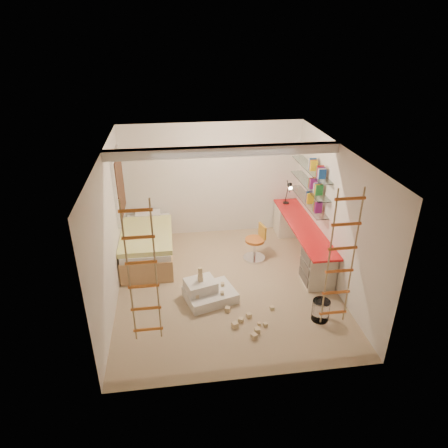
{
  "coord_description": "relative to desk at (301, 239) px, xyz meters",
  "views": [
    {
      "loc": [
        -0.89,
        -6.2,
        4.41
      ],
      "look_at": [
        0.0,
        0.3,
        1.15
      ],
      "focal_mm": 32.0,
      "sensor_mm": 36.0,
      "label": 1
    }
  ],
  "objects": [
    {
      "name": "ceiling_beam",
      "position": [
        -1.72,
        -0.56,
        2.12
      ],
      "size": [
        4.0,
        0.18,
        0.16
      ],
      "primitive_type": "cube",
      "color": "white",
      "rests_on": "ceiling"
    },
    {
      "name": "desk",
      "position": [
        0.0,
        0.0,
        0.0
      ],
      "size": [
        0.56,
        2.8,
        0.75
      ],
      "color": "red",
      "rests_on": "floor"
    },
    {
      "name": "waste_bin",
      "position": [
        -0.3,
        -2.04,
        -0.22
      ],
      "size": [
        0.29,
        0.29,
        0.36
      ],
      "primitive_type": "cylinder",
      "color": "white",
      "rests_on": "floor"
    },
    {
      "name": "rope_ladder_right",
      "position": [
        -0.37,
        -2.61,
        1.11
      ],
      "size": [
        0.41,
        0.04,
        2.13
      ],
      "primitive_type": null,
      "color": "orange",
      "rests_on": "ceiling"
    },
    {
      "name": "shelves",
      "position": [
        0.15,
        0.27,
        1.1
      ],
      "size": [
        0.25,
        1.8,
        0.71
      ],
      "color": "white",
      "rests_on": "wall_right"
    },
    {
      "name": "bed",
      "position": [
        -3.2,
        0.36,
        -0.07
      ],
      "size": [
        1.02,
        2.0,
        0.69
      ],
      "color": "#AD7F51",
      "rests_on": "floor"
    },
    {
      "name": "window_blind",
      "position": [
        -3.65,
        0.64,
        1.15
      ],
      "size": [
        0.02,
        1.0,
        1.2
      ],
      "primitive_type": "cube",
      "color": "#4C2D1E",
      "rests_on": "window_frame"
    },
    {
      "name": "rope_ladder_left",
      "position": [
        -3.07,
        -2.61,
        1.11
      ],
      "size": [
        0.41,
        0.04,
        2.13
      ],
      "primitive_type": null,
      "color": "orange",
      "rests_on": "ceiling"
    },
    {
      "name": "swivel_chair",
      "position": [
        -0.97,
        0.01,
        -0.12
      ],
      "size": [
        0.55,
        0.55,
        0.78
      ],
      "color": "#BF6324",
      "rests_on": "floor"
    },
    {
      "name": "play_platform",
      "position": [
        -2.11,
        -1.24,
        -0.26
      ],
      "size": [
        1.01,
        0.88,
        0.38
      ],
      "color": "silver",
      "rests_on": "floor"
    },
    {
      "name": "floor",
      "position": [
        -1.72,
        -0.86,
        -0.4
      ],
      "size": [
        4.5,
        4.5,
        0.0
      ],
      "primitive_type": "plane",
      "color": "tan",
      "rests_on": "ground"
    },
    {
      "name": "task_lamp",
      "position": [
        -0.05,
        0.96,
        0.73
      ],
      "size": [
        0.14,
        0.36,
        0.57
      ],
      "color": "black",
      "rests_on": "desk"
    },
    {
      "name": "window_frame",
      "position": [
        -3.69,
        0.64,
        1.15
      ],
      "size": [
        0.06,
        1.15,
        1.35
      ],
      "primitive_type": "cube",
      "color": "white",
      "rests_on": "wall_left"
    },
    {
      "name": "toy_blocks",
      "position": [
        -1.72,
        -1.7,
        -0.23
      ],
      "size": [
        1.33,
        1.28,
        0.65
      ],
      "color": "#CCB284",
      "rests_on": "floor"
    },
    {
      "name": "books",
      "position": [
        0.15,
        0.27,
        1.25
      ],
      "size": [
        0.14,
        0.7,
        0.92
      ],
      "color": "#8C1E7F",
      "rests_on": "shelves"
    }
  ]
}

